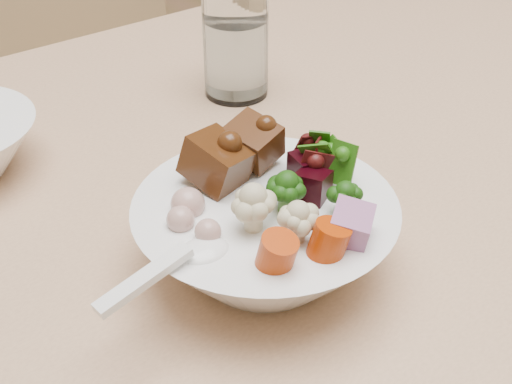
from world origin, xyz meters
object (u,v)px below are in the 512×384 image
(chair_far, at_px, (82,99))
(water_glass, at_px, (236,47))
(food_bowl, at_px, (266,230))
(dining_table, at_px, (339,196))

(chair_far, relative_size, water_glass, 6.94)
(food_bowl, xyz_separation_m, water_glass, (0.14, 0.27, 0.02))
(food_bowl, bearing_deg, chair_far, 80.82)
(chair_far, bearing_deg, food_bowl, -91.45)
(water_glass, bearing_deg, food_bowl, -118.18)
(dining_table, xyz_separation_m, food_bowl, (-0.18, -0.12, 0.11))
(dining_table, bearing_deg, chair_far, 92.50)
(water_glass, bearing_deg, dining_table, -77.14)
(dining_table, relative_size, chair_far, 1.75)
(dining_table, distance_m, food_bowl, 0.24)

